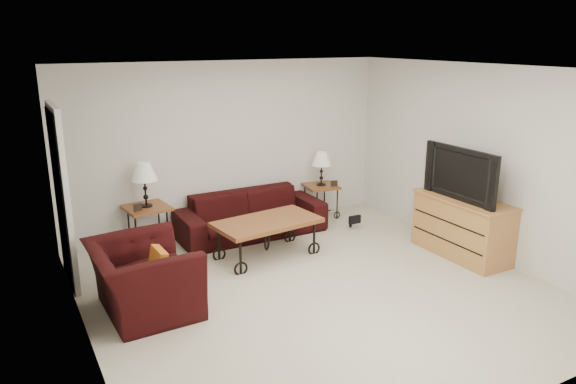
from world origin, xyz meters
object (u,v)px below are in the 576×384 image
object	(u,v)px
sofa	(251,214)
lamp_right	(321,168)
coffee_table	(267,238)
tv_stand	(462,227)
armchair	(143,278)
side_table_right	(321,201)
backpack	(351,216)
lamp_left	(145,185)
television	(466,173)
side_table_left	(148,228)

from	to	relation	value
sofa	lamp_right	bearing A→B (deg)	7.77
sofa	lamp_right	xyz separation A→B (m)	(1.32, 0.18, 0.50)
coffee_table	tv_stand	distance (m)	2.59
sofa	armchair	xyz separation A→B (m)	(-1.98, -1.57, 0.06)
side_table_right	coffee_table	xyz separation A→B (m)	(-1.49, -1.04, -0.02)
backpack	coffee_table	bearing A→B (deg)	-176.57
lamp_left	backpack	xyz separation A→B (m)	(2.94, -0.63, -0.72)
side_table_right	armchair	world-z (taller)	armchair
tv_stand	lamp_left	bearing A→B (deg)	148.09
side_table_right	television	world-z (taller)	television
side_table_right	backpack	size ratio (longest dim) A/B	1.41
television	lamp_left	bearing A→B (deg)	-122.05
tv_stand	backpack	xyz separation A→B (m)	(-0.66, 1.61, -0.21)
side_table_left	tv_stand	xyz separation A→B (m)	(3.60, -2.24, 0.09)
sofa	tv_stand	distance (m)	2.96
sofa	lamp_left	world-z (taller)	lamp_left
backpack	tv_stand	bearing A→B (deg)	-78.27
tv_stand	backpack	distance (m)	1.75
lamp_left	backpack	size ratio (longest dim) A/B	1.58
lamp_left	lamp_right	size ratio (longest dim) A/B	1.12
lamp_left	sofa	bearing A→B (deg)	-6.97
sofa	backpack	xyz separation A→B (m)	(1.46, -0.45, -0.12)
side_table_left	tv_stand	distance (m)	4.24
side_table_left	coffee_table	bearing A→B (deg)	-38.67
sofa	lamp_right	world-z (taller)	lamp_right
sofa	armchair	distance (m)	2.53
sofa	armchair	world-z (taller)	armchair
armchair	backpack	xyz separation A→B (m)	(3.45, 1.12, -0.18)
side_table_left	television	xyz separation A→B (m)	(3.58, -2.24, 0.83)
side_table_left	television	bearing A→B (deg)	-32.05
television	backpack	size ratio (longest dim) A/B	3.08
sofa	tv_stand	world-z (taller)	tv_stand
sofa	television	bearing A→B (deg)	-44.38
side_table_left	tv_stand	size ratio (longest dim) A/B	0.46
backpack	side_table_right	bearing A→B (deg)	92.33
sofa	coffee_table	xyz separation A→B (m)	(-0.17, -0.86, -0.06)
lamp_right	tv_stand	size ratio (longest dim) A/B	0.41
side_table_right	coffee_table	size ratio (longest dim) A/B	0.40
lamp_left	lamp_right	bearing A→B (deg)	-0.00
tv_stand	lamp_right	bearing A→B (deg)	109.78
coffee_table	tv_stand	size ratio (longest dim) A/B	1.03
side_table_right	coffee_table	world-z (taller)	side_table_right
lamp_left	side_table_right	bearing A→B (deg)	-0.00
side_table_left	side_table_right	size ratio (longest dim) A/B	1.12
side_table_right	lamp_right	bearing A→B (deg)	0.00
lamp_left	backpack	distance (m)	3.09
lamp_right	armchair	size ratio (longest dim) A/B	0.47
lamp_left	lamp_right	distance (m)	2.79
sofa	television	world-z (taller)	television
side_table_right	lamp_right	xyz separation A→B (m)	(0.00, 0.00, 0.54)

